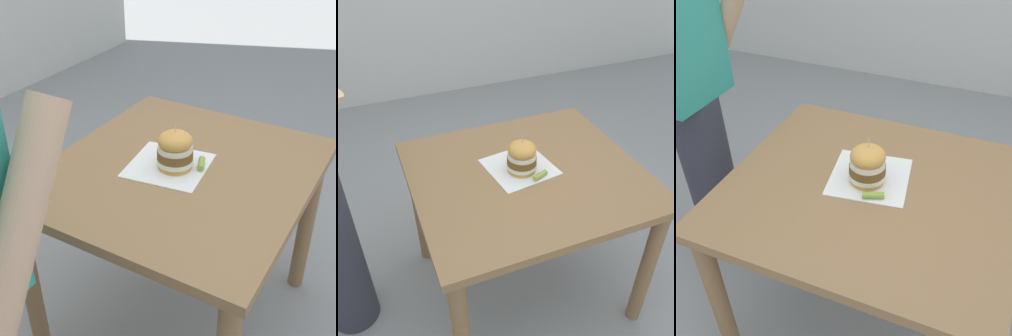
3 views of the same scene
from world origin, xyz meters
TOP-DOWN VIEW (x-y plane):
  - ground_plane at (0.00, 0.00)m, footprint 80.00×80.00m
  - patio_table at (0.00, 0.00)m, footprint 0.94×1.03m
  - serving_paper at (0.05, 0.01)m, footprint 0.32×0.32m
  - sandwich at (0.02, 0.02)m, footprint 0.14×0.14m
  - pickle_spear at (-0.06, -0.04)m, footprint 0.05×0.08m

SIDE VIEW (x-z plane):
  - ground_plane at x=0.00m, z-range 0.00..0.00m
  - patio_table at x=0.00m, z-range 0.27..1.06m
  - serving_paper at x=0.05m, z-range 0.79..0.79m
  - pickle_spear at x=-0.06m, z-range 0.79..0.82m
  - sandwich at x=0.02m, z-range 0.77..0.96m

